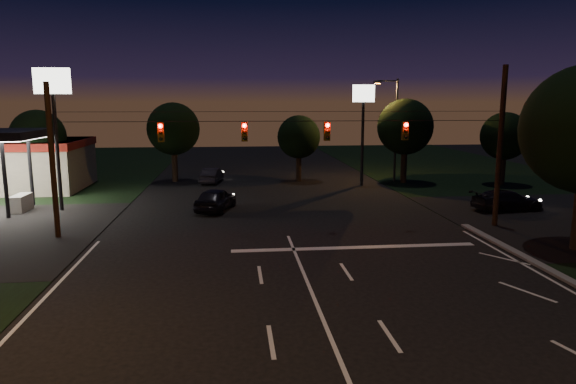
{
  "coord_description": "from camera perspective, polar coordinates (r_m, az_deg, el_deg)",
  "views": [
    {
      "loc": [
        -2.82,
        -12.15,
        6.99
      ],
      "look_at": [
        -0.39,
        10.44,
        3.0
      ],
      "focal_mm": 32.0,
      "sensor_mm": 36.0,
      "label": 1
    }
  ],
  "objects": [
    {
      "name": "ground",
      "position": [
        14.3,
        6.39,
        -19.37
      ],
      "size": [
        140.0,
        140.0,
        0.0
      ],
      "primitive_type": "plane",
      "color": "black",
      "rests_on": "ground"
    },
    {
      "name": "stop_bar",
      "position": [
        25.34,
        7.42,
        -6.13
      ],
      "size": [
        12.0,
        0.5,
        0.01
      ],
      "primitive_type": "cube",
      "color": "silver",
      "rests_on": "ground"
    },
    {
      "name": "utility_pole_right",
      "position": [
        31.71,
        21.95,
        -3.51
      ],
      "size": [
        0.3,
        0.3,
        9.0
      ],
      "primitive_type": "cylinder",
      "color": "black",
      "rests_on": "ground"
    },
    {
      "name": "utility_pole_left",
      "position": [
        29.5,
        -24.16,
        -4.64
      ],
      "size": [
        0.28,
        0.28,
        8.0
      ],
      "primitive_type": "cylinder",
      "color": "black",
      "rests_on": "ground"
    },
    {
      "name": "signal_span",
      "position": [
        27.3,
        -0.21,
        6.84
      ],
      "size": [
        24.0,
        0.4,
        1.56
      ],
      "color": "black",
      "rests_on": "ground"
    },
    {
      "name": "pole_sign_left_near",
      "position": [
        35.93,
        -24.6,
        9.05
      ],
      "size": [
        2.2,
        0.3,
        9.1
      ],
      "color": "black",
      "rests_on": "ground"
    },
    {
      "name": "pole_sign_right",
      "position": [
        43.52,
        8.35,
        8.86
      ],
      "size": [
        1.8,
        0.3,
        8.4
      ],
      "color": "black",
      "rests_on": "ground"
    },
    {
      "name": "street_light_right_far",
      "position": [
        46.37,
        11.61,
        7.59
      ],
      "size": [
        2.2,
        0.35,
        9.0
      ],
      "color": "black",
      "rests_on": "ground"
    },
    {
      "name": "tree_far_a",
      "position": [
        44.99,
        -25.95,
        5.48
      ],
      "size": [
        4.2,
        4.2,
        6.42
      ],
      "color": "black",
      "rests_on": "ground"
    },
    {
      "name": "tree_far_b",
      "position": [
        46.62,
        -12.58,
        6.8
      ],
      "size": [
        4.6,
        4.6,
        6.98
      ],
      "color": "black",
      "rests_on": "ground"
    },
    {
      "name": "tree_far_c",
      "position": [
        45.73,
        1.21,
        6.08
      ],
      "size": [
        3.8,
        3.8,
        5.86
      ],
      "color": "black",
      "rests_on": "ground"
    },
    {
      "name": "tree_far_d",
      "position": [
        45.81,
        12.87,
        7.0
      ],
      "size": [
        4.8,
        4.8,
        7.3
      ],
      "color": "black",
      "rests_on": "ground"
    },
    {
      "name": "tree_far_e",
      "position": [
        47.24,
        22.9,
        5.69
      ],
      "size": [
        4.0,
        4.0,
        6.18
      ],
      "color": "black",
      "rests_on": "ground"
    },
    {
      "name": "car_oncoming_a",
      "position": [
        33.79,
        -8.05,
        -0.79
      ],
      "size": [
        2.96,
        4.71,
        1.49
      ],
      "primitive_type": "imported",
      "rotation": [
        0.0,
        0.0,
        2.85
      ],
      "color": "black",
      "rests_on": "ground"
    },
    {
      "name": "car_oncoming_b",
      "position": [
        45.46,
        -8.47,
        1.84
      ],
      "size": [
        2.03,
        4.15,
        1.31
      ],
      "primitive_type": "imported",
      "rotation": [
        0.0,
        0.0,
        2.97
      ],
      "color": "black",
      "rests_on": "ground"
    },
    {
      "name": "car_cross",
      "position": [
        36.26,
        23.18,
        -0.87
      ],
      "size": [
        4.92,
        2.53,
        1.37
      ],
      "primitive_type": "imported",
      "rotation": [
        0.0,
        0.0,
        1.71
      ],
      "color": "black",
      "rests_on": "ground"
    }
  ]
}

